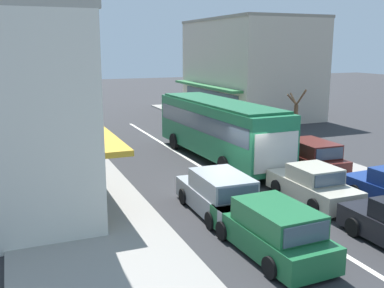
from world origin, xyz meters
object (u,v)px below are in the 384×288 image
(sedan_behind_bus_mid, at_px, (313,185))
(parked_sedan_kerb_rear, at_px, (214,124))
(wagon_behind_bus_near, at_px, (272,230))
(traffic_light_downstreet, at_px, (80,90))
(pedestrian_with_handbag_near, at_px, (81,124))
(parked_hatchback_kerb_third, at_px, (254,136))
(wagon_adjacent_lane_lead, at_px, (219,195))
(street_tree_right, at_px, (296,122))
(city_bus, at_px, (219,126))
(parked_wagon_kerb_second, at_px, (309,157))

(sedan_behind_bus_mid, height_order, parked_sedan_kerb_rear, same)
(wagon_behind_bus_near, bearing_deg, traffic_light_downstreet, 94.37)
(pedestrian_with_handbag_near, bearing_deg, parked_hatchback_kerb_third, -35.42)
(parked_hatchback_kerb_third, height_order, traffic_light_downstreet, traffic_light_downstreet)
(wagon_behind_bus_near, distance_m, traffic_light_downstreet, 24.58)
(wagon_adjacent_lane_lead, relative_size, wagon_behind_bus_near, 0.99)
(parked_sedan_kerb_rear, xyz_separation_m, traffic_light_downstreet, (-8.40, 6.28, 2.19))
(wagon_adjacent_lane_lead, distance_m, wagon_behind_bus_near, 3.56)
(traffic_light_downstreet, bearing_deg, wagon_adjacent_lane_lead, -84.98)
(pedestrian_with_handbag_near, bearing_deg, wagon_adjacent_lane_lead, -80.75)
(street_tree_right, bearing_deg, parked_hatchback_kerb_third, 137.25)
(city_bus, relative_size, parked_sedan_kerb_rear, 2.59)
(parked_wagon_kerb_second, distance_m, parked_sedan_kerb_rear, 11.00)
(city_bus, height_order, wagon_adjacent_lane_lead, city_bus)
(parked_hatchback_kerb_third, distance_m, street_tree_right, 2.69)
(sedan_behind_bus_mid, relative_size, wagon_adjacent_lane_lead, 0.93)
(parked_sedan_kerb_rear, relative_size, traffic_light_downstreet, 1.01)
(wagon_behind_bus_near, xyz_separation_m, pedestrian_with_handbag_near, (-2.63, 19.50, 0.32))
(pedestrian_with_handbag_near, bearing_deg, traffic_light_downstreet, 81.17)
(city_bus, bearing_deg, traffic_light_downstreet, 111.90)
(wagon_behind_bus_near, relative_size, parked_hatchback_kerb_third, 1.22)
(street_tree_right, bearing_deg, wagon_behind_bus_near, -127.53)
(parked_wagon_kerb_second, height_order, parked_hatchback_kerb_third, parked_wagon_kerb_second)
(sedan_behind_bus_mid, xyz_separation_m, parked_wagon_kerb_second, (2.59, 3.75, 0.08))
(sedan_behind_bus_mid, distance_m, traffic_light_downstreet, 21.95)
(parked_wagon_kerb_second, relative_size, parked_hatchback_kerb_third, 1.22)
(sedan_behind_bus_mid, bearing_deg, city_bus, 93.87)
(parked_wagon_kerb_second, height_order, pedestrian_with_handbag_near, pedestrian_with_handbag_near)
(parked_hatchback_kerb_third, xyz_separation_m, traffic_light_downstreet, (-8.61, 11.58, 2.15))
(parked_wagon_kerb_second, bearing_deg, wagon_adjacent_lane_lead, -151.75)
(wagon_adjacent_lane_lead, distance_m, parked_hatchback_kerb_third, 11.48)
(wagon_adjacent_lane_lead, xyz_separation_m, traffic_light_downstreet, (-1.83, 20.85, 2.11))
(parked_hatchback_kerb_third, bearing_deg, street_tree_right, -42.75)
(wagon_adjacent_lane_lead, height_order, traffic_light_downstreet, traffic_light_downstreet)
(wagon_behind_bus_near, xyz_separation_m, parked_sedan_kerb_rear, (6.54, 18.13, -0.08))
(city_bus, relative_size, parked_hatchback_kerb_third, 2.93)
(parked_wagon_kerb_second, height_order, street_tree_right, street_tree_right)
(parked_sedan_kerb_rear, relative_size, pedestrian_with_handbag_near, 2.59)
(traffic_light_downstreet, bearing_deg, wagon_behind_bus_near, -85.63)
(parked_sedan_kerb_rear, bearing_deg, sedan_behind_bus_mid, -99.67)
(parked_sedan_kerb_rear, height_order, traffic_light_downstreet, traffic_light_downstreet)
(city_bus, xyz_separation_m, wagon_behind_bus_near, (-3.51, -11.05, -1.14))
(city_bus, distance_m, wagon_adjacent_lane_lead, 8.36)
(city_bus, height_order, parked_hatchback_kerb_third, city_bus)
(sedan_behind_bus_mid, distance_m, wagon_behind_bus_near, 5.26)
(city_bus, relative_size, pedestrian_with_handbag_near, 6.72)
(sedan_behind_bus_mid, relative_size, street_tree_right, 1.12)
(parked_wagon_kerb_second, xyz_separation_m, traffic_light_downstreet, (-8.48, 17.28, 2.11))
(wagon_adjacent_lane_lead, relative_size, parked_hatchback_kerb_third, 1.22)
(parked_hatchback_kerb_third, bearing_deg, parked_wagon_kerb_second, -91.27)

